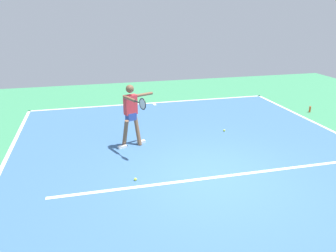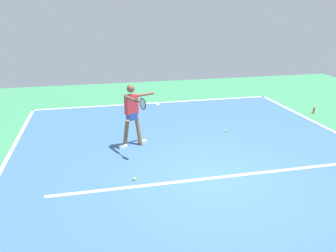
# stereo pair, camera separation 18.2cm
# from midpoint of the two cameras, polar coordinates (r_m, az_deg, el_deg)

# --- Properties ---
(ground_plane) EXTENTS (21.46, 21.46, 0.00)m
(ground_plane) POSITION_cam_midpoint_polar(r_m,az_deg,el_deg) (7.72, 6.88, -8.61)
(ground_plane) COLOR #388456
(court_surface) EXTENTS (9.56, 13.15, 0.00)m
(court_surface) POSITION_cam_midpoint_polar(r_m,az_deg,el_deg) (7.72, 6.88, -8.60)
(court_surface) COLOR #38608E
(court_surface) RESTS_ON ground_plane
(court_line_baseline_near) EXTENTS (9.56, 0.10, 0.01)m
(court_line_baseline_near) POSITION_cam_midpoint_polar(r_m,az_deg,el_deg) (13.60, -2.88, 3.96)
(court_line_baseline_near) COLOR white
(court_line_baseline_near) RESTS_ON ground_plane
(court_line_service) EXTENTS (7.17, 0.10, 0.01)m
(court_line_service) POSITION_cam_midpoint_polar(r_m,az_deg,el_deg) (7.69, 6.97, -8.71)
(court_line_service) COLOR white
(court_line_service) RESTS_ON ground_plane
(court_line_centre_mark) EXTENTS (0.10, 0.30, 0.01)m
(court_line_centre_mark) POSITION_cam_midpoint_polar(r_m,az_deg,el_deg) (13.41, -2.71, 3.75)
(court_line_centre_mark) COLOR white
(court_line_centre_mark) RESTS_ON ground_plane
(tennis_player) EXTENTS (1.07, 1.33, 1.74)m
(tennis_player) POSITION_cam_midpoint_polar(r_m,az_deg,el_deg) (9.05, -6.80, 2.42)
(tennis_player) COLOR brown
(tennis_player) RESTS_ON ground_plane
(tennis_ball_by_sideline) EXTENTS (0.07, 0.07, 0.07)m
(tennis_ball_by_sideline) POSITION_cam_midpoint_polar(r_m,az_deg,el_deg) (7.54, -6.27, -9.01)
(tennis_ball_by_sideline) COLOR #C6E53D
(tennis_ball_by_sideline) RESTS_ON ground_plane
(tennis_ball_by_baseline) EXTENTS (0.07, 0.07, 0.07)m
(tennis_ball_by_baseline) POSITION_cam_midpoint_polar(r_m,az_deg,el_deg) (10.52, 9.06, -0.74)
(tennis_ball_by_baseline) COLOR #C6E53D
(tennis_ball_by_baseline) RESTS_ON ground_plane
(water_bottle) EXTENTS (0.07, 0.07, 0.22)m
(water_bottle) POSITION_cam_midpoint_polar(r_m,az_deg,el_deg) (13.34, 22.66, 2.64)
(water_bottle) COLOR #D84C1E
(water_bottle) RESTS_ON ground_plane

